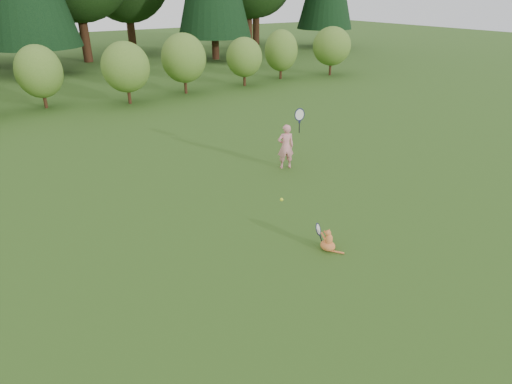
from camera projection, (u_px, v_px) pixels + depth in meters
ground at (269, 241)px, 8.48m from camera, size 100.00×100.00×0.00m
shrub_row at (92, 72)px, 17.73m from camera, size 28.00×3.00×2.80m
child at (286, 145)px, 11.69m from camera, size 0.73×0.45×1.87m
cat at (328, 239)px, 8.11m from camera, size 0.35×0.64×0.58m
tennis_ball at (282, 200)px, 8.67m from camera, size 0.07×0.07×0.07m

